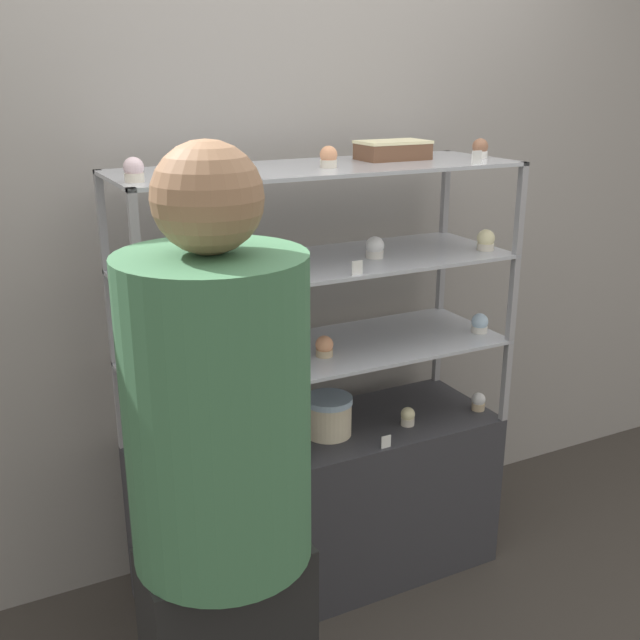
% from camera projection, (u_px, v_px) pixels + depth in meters
% --- Properties ---
extents(ground_plane, '(20.00, 20.00, 0.00)m').
position_uv_depth(ground_plane, '(320.00, 576.00, 2.83)').
color(ground_plane, '#38332D').
extents(back_wall, '(8.00, 0.05, 2.60)m').
position_uv_depth(back_wall, '(274.00, 220.00, 2.73)').
color(back_wall, gray).
rests_on(back_wall, ground_plane).
extents(display_base, '(1.31, 0.45, 0.60)m').
position_uv_depth(display_base, '(320.00, 507.00, 2.73)').
color(display_base, '#333338').
rests_on(display_base, ground_plane).
extents(display_riser_lower, '(1.31, 0.45, 0.31)m').
position_uv_depth(display_riser_lower, '(320.00, 356.00, 2.55)').
color(display_riser_lower, '#99999E').
rests_on(display_riser_lower, display_base).
extents(display_riser_middle, '(1.31, 0.45, 0.31)m').
position_uv_depth(display_riser_middle, '(320.00, 267.00, 2.45)').
color(display_riser_middle, '#99999E').
rests_on(display_riser_middle, display_riser_lower).
extents(display_riser_upper, '(1.31, 0.45, 0.31)m').
position_uv_depth(display_riser_upper, '(320.00, 172.00, 2.36)').
color(display_riser_upper, '#99999E').
rests_on(display_riser_upper, display_riser_middle).
extents(layer_cake_centerpiece, '(0.17, 0.17, 0.14)m').
position_uv_depth(layer_cake_centerpiece, '(329.00, 416.00, 2.61)').
color(layer_cake_centerpiece, beige).
rests_on(layer_cake_centerpiece, display_base).
extents(sheet_cake_frosted, '(0.23, 0.14, 0.06)m').
position_uv_depth(sheet_cake_frosted, '(393.00, 150.00, 2.51)').
color(sheet_cake_frosted, brown).
rests_on(sheet_cake_frosted, display_riser_upper).
extents(cupcake_0, '(0.05, 0.05, 0.07)m').
position_uv_depth(cupcake_0, '(165.00, 478.00, 2.28)').
color(cupcake_0, '#CCB28C').
rests_on(cupcake_0, display_base).
extents(cupcake_1, '(0.05, 0.05, 0.07)m').
position_uv_depth(cupcake_1, '(243.00, 451.00, 2.44)').
color(cupcake_1, beige).
rests_on(cupcake_1, display_base).
extents(cupcake_2, '(0.05, 0.05, 0.07)m').
position_uv_depth(cupcake_2, '(408.00, 416.00, 2.69)').
color(cupcake_2, beige).
rests_on(cupcake_2, display_base).
extents(cupcake_3, '(0.05, 0.05, 0.07)m').
position_uv_depth(cupcake_3, '(478.00, 402.00, 2.81)').
color(cupcake_3, '#CCB28C').
rests_on(cupcake_3, display_base).
extents(price_tag_0, '(0.04, 0.00, 0.04)m').
position_uv_depth(price_tag_0, '(386.00, 442.00, 2.53)').
color(price_tag_0, white).
rests_on(price_tag_0, display_base).
extents(cupcake_4, '(0.06, 0.06, 0.07)m').
position_uv_depth(cupcake_4, '(155.00, 383.00, 2.19)').
color(cupcake_4, '#CCB28C').
rests_on(cupcake_4, display_riser_lower).
extents(cupcake_5, '(0.06, 0.06, 0.07)m').
position_uv_depth(cupcake_5, '(324.00, 347.00, 2.48)').
color(cupcake_5, '#CCB28C').
rests_on(cupcake_5, display_riser_lower).
extents(cupcake_6, '(0.06, 0.06, 0.07)m').
position_uv_depth(cupcake_6, '(480.00, 324.00, 2.71)').
color(cupcake_6, white).
rests_on(cupcake_6, display_riser_lower).
extents(price_tag_1, '(0.04, 0.00, 0.04)m').
position_uv_depth(price_tag_1, '(284.00, 376.00, 2.27)').
color(price_tag_1, white).
rests_on(price_tag_1, display_riser_lower).
extents(cupcake_7, '(0.06, 0.06, 0.07)m').
position_uv_depth(cupcake_7, '(145.00, 275.00, 2.15)').
color(cupcake_7, white).
rests_on(cupcake_7, display_riser_middle).
extents(cupcake_8, '(0.06, 0.06, 0.07)m').
position_uv_depth(cupcake_8, '(271.00, 262.00, 2.30)').
color(cupcake_8, '#CCB28C').
rests_on(cupcake_8, display_riser_middle).
extents(cupcake_9, '(0.06, 0.06, 0.07)m').
position_uv_depth(cupcake_9, '(375.00, 248.00, 2.49)').
color(cupcake_9, white).
rests_on(cupcake_9, display_riser_middle).
extents(cupcake_10, '(0.06, 0.06, 0.07)m').
position_uv_depth(cupcake_10, '(486.00, 240.00, 2.60)').
color(cupcake_10, beige).
rests_on(cupcake_10, display_riser_middle).
extents(price_tag_2, '(0.04, 0.00, 0.04)m').
position_uv_depth(price_tag_2, '(357.00, 268.00, 2.28)').
color(price_tag_2, white).
rests_on(price_tag_2, display_riser_middle).
extents(cupcake_11, '(0.05, 0.05, 0.07)m').
position_uv_depth(cupcake_11, '(134.00, 170.00, 1.98)').
color(cupcake_11, beige).
rests_on(cupcake_11, display_riser_upper).
extents(cupcake_12, '(0.05, 0.05, 0.07)m').
position_uv_depth(cupcake_12, '(328.00, 157.00, 2.29)').
color(cupcake_12, beige).
rests_on(cupcake_12, display_riser_upper).
extents(cupcake_13, '(0.05, 0.05, 0.07)m').
position_uv_depth(cupcake_13, '(480.00, 149.00, 2.55)').
color(cupcake_13, white).
rests_on(cupcake_13, display_riser_upper).
extents(price_tag_3, '(0.04, 0.00, 0.04)m').
position_uv_depth(price_tag_3, '(477.00, 158.00, 2.37)').
color(price_tag_3, white).
rests_on(price_tag_3, display_riser_upper).
extents(customer_figure, '(0.39, 0.39, 1.69)m').
position_uv_depth(customer_figure, '(222.00, 504.00, 1.65)').
color(customer_figure, black).
rests_on(customer_figure, ground_plane).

